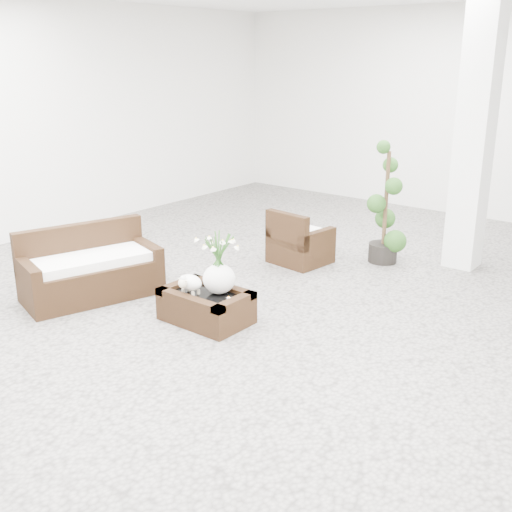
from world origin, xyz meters
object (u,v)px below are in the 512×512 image
Objects in this scene: coffee_table at (206,307)px; loveseat at (91,264)px; armchair at (301,236)px; topiary at (386,204)px.

coffee_table is 0.59× the size of loveseat.
armchair is 0.46× the size of topiary.
coffee_table is 1.23× the size of armchair.
armchair is 1.20m from topiary.
loveseat is 3.86m from topiary.
coffee_table is at bearing -61.25° from loveseat.
topiary reaches higher than loveseat.
topiary is (0.51, 2.95, 0.65)m from coffee_table.
topiary is at bearing 80.17° from coffee_table.
coffee_table is at bearing -99.83° from topiary.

